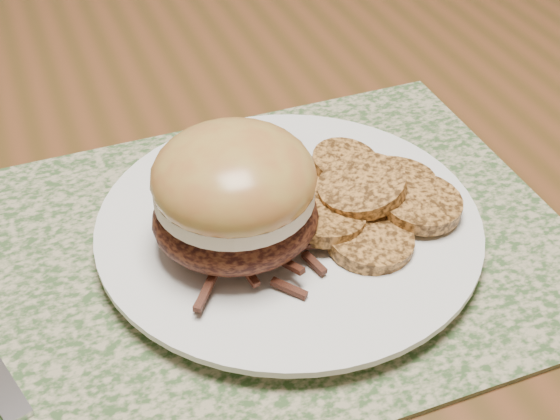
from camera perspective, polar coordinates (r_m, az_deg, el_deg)
name	(u,v)px	position (r m, az deg, el deg)	size (l,w,h in m)	color
placemat	(256,251)	(0.56, -1.77, -3.01)	(0.45, 0.33, 0.00)	#38532A
dinner_plate	(289,228)	(0.56, 0.64, -1.30)	(0.26, 0.26, 0.02)	white
pork_sandwich	(235,194)	(0.51, -3.35, 1.16)	(0.13, 0.12, 0.09)	black
roasted_potatoes	(359,197)	(0.57, 5.79, 0.94)	(0.16, 0.15, 0.04)	#B07333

